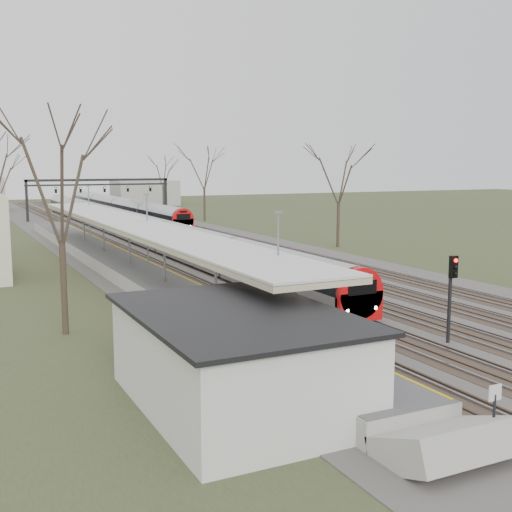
{
  "coord_description": "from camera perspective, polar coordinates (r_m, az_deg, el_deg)",
  "views": [
    {
      "loc": [
        -21.01,
        -10.79,
        8.07
      ],
      "look_at": [
        -2.14,
        27.52,
        2.0
      ],
      "focal_mm": 45.0,
      "sensor_mm": 36.0,
      "label": 1
    }
  ],
  "objects": [
    {
      "name": "signal_gantry",
      "position": [
        98.17,
        -13.75,
        6.01
      ],
      "size": [
        21.0,
        0.59,
        6.08
      ],
      "color": "black",
      "rests_on": "ground"
    },
    {
      "name": "canopy",
      "position": [
        45.57,
        -10.91,
        2.73
      ],
      "size": [
        4.1,
        50.0,
        3.11
      ],
      "color": "slate",
      "rests_on": "platform"
    },
    {
      "name": "platform",
      "position": [
        50.33,
        -12.17,
        -0.75
      ],
      "size": [
        3.5,
        69.0,
        1.0
      ],
      "primitive_type": "cube",
      "color": "#9E9B93",
      "rests_on": "ground"
    },
    {
      "name": "train_far",
      "position": [
        104.36,
        -12.05,
        4.29
      ],
      "size": [
        2.62,
        60.21,
        3.05
      ],
      "color": "#A5A8AF",
      "rests_on": "ground"
    },
    {
      "name": "tree_east_far",
      "position": [
        63.35,
        7.39,
        7.31
      ],
      "size": [
        5.0,
        5.0,
        10.3
      ],
      "color": "#2D231C",
      "rests_on": "ground"
    },
    {
      "name": "track_bed",
      "position": [
        69.61,
        -8.25,
        1.4
      ],
      "size": [
        24.0,
        160.0,
        0.22
      ],
      "color": "#474442",
      "rests_on": "ground"
    },
    {
      "name": "tree_west_near",
      "position": [
        31.21,
        -17.08,
        6.3
      ],
      "size": [
        5.0,
        5.0,
        10.3
      ],
      "color": "#2D231C",
      "rests_on": "ground"
    },
    {
      "name": "passenger",
      "position": [
        26.43,
        1.15,
        -5.44
      ],
      "size": [
        0.49,
        0.69,
        1.77
      ],
      "primitive_type": "imported",
      "rotation": [
        0.0,
        0.0,
        1.46
      ],
      "color": "#283C4E",
      "rests_on": "platform"
    },
    {
      "name": "signal_post",
      "position": [
        29.94,
        16.97,
        -2.55
      ],
      "size": [
        0.35,
        0.45,
        4.1
      ],
      "color": "black",
      "rests_on": "ground"
    },
    {
      "name": "train_near",
      "position": [
        73.24,
        -11.49,
        2.76
      ],
      "size": [
        2.62,
        90.21,
        3.05
      ],
      "color": "#A5A8AF",
      "rests_on": "ground"
    },
    {
      "name": "station_building",
      "position": [
        21.62,
        -1.8,
        -9.32
      ],
      "size": [
        6.0,
        9.0,
        3.2
      ],
      "primitive_type": "cube",
      "color": "silver",
      "rests_on": "ground"
    }
  ]
}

